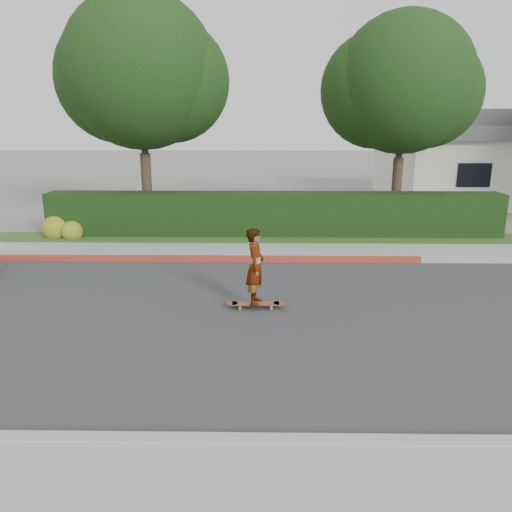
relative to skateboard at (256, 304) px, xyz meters
name	(u,v)px	position (x,y,z in m)	size (l,w,h in m)	color
ground	(432,319)	(3.49, -0.51, -0.11)	(120.00, 120.00, 0.00)	slate
road	(432,319)	(3.49, -0.51, -0.10)	(60.00, 8.00, 0.01)	#2D2D30
curb_far	(384,260)	(3.49, 3.59, -0.03)	(60.00, 0.20, 0.15)	#9E9E99
curb_red_section	(204,259)	(-1.51, 3.59, -0.03)	(12.00, 0.21, 0.15)	#9B3321
sidewalk_far	(377,252)	(3.49, 4.49, -0.05)	(60.00, 1.60, 0.12)	gray
planting_strip	(366,240)	(3.49, 6.09, -0.06)	(60.00, 1.60, 0.10)	#2D4C1E
hedge	(274,215)	(0.49, 6.69, 0.64)	(15.00, 1.00, 1.50)	black
flowering_shrub	(61,230)	(-6.52, 6.23, 0.23)	(1.40, 1.00, 0.90)	#2D4C19
tree_left	(142,76)	(-4.02, 8.18, 5.16)	(5.99, 5.21, 8.00)	#33261C
tree_center	(402,88)	(4.98, 8.68, 4.80)	(5.66, 4.84, 7.44)	#33261C
house	(493,157)	(11.49, 15.49, 1.99)	(10.60, 8.60, 4.30)	beige
skateboard	(256,304)	(0.00, 0.00, 0.00)	(1.21, 0.26, 0.11)	#B26A31
skateboarder	(256,266)	(0.00, 0.00, 0.81)	(0.58, 0.38, 1.58)	white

